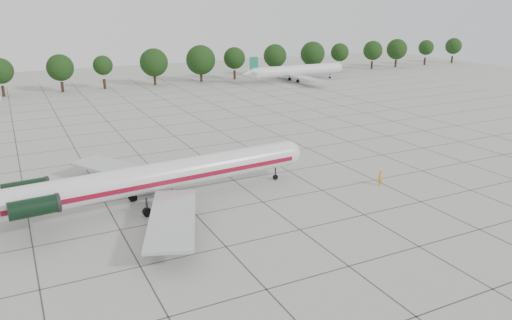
# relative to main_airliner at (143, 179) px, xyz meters

# --- Properties ---
(ground) EXTENTS (260.00, 260.00, 0.00)m
(ground) POSITION_rel_main_airliner_xyz_m (12.29, -4.50, -3.30)
(ground) COLOR #A9A9A1
(ground) RESTS_ON ground
(apron_joints) EXTENTS (170.00, 170.00, 0.02)m
(apron_joints) POSITION_rel_main_airliner_xyz_m (12.29, 10.50, -3.29)
(apron_joints) COLOR #383838
(apron_joints) RESTS_ON ground
(main_airliner) EXTENTS (39.87, 31.25, 9.35)m
(main_airliner) POSITION_rel_main_airliner_xyz_m (0.00, 0.00, 0.00)
(main_airliner) COLOR silver
(main_airliner) RESTS_ON ground
(ground_crew) EXTENTS (0.84, 0.77, 1.93)m
(ground_crew) POSITION_rel_main_airliner_xyz_m (27.57, -6.23, -2.33)
(ground_crew) COLOR orange
(ground_crew) RESTS_ON ground
(bg_airliner_d) EXTENTS (28.24, 27.20, 7.40)m
(bg_airliner_d) POSITION_rel_main_airliner_xyz_m (61.14, 69.13, -0.39)
(bg_airliner_d) COLOR silver
(bg_airliner_d) RESTS_ON ground
(tree_line) EXTENTS (249.86, 8.44, 10.22)m
(tree_line) POSITION_rel_main_airliner_xyz_m (0.60, 80.50, 2.68)
(tree_line) COLOR #332114
(tree_line) RESTS_ON ground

